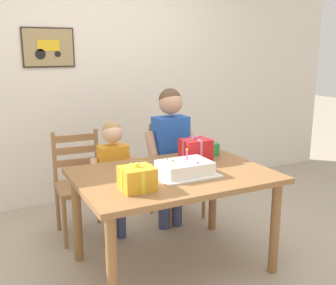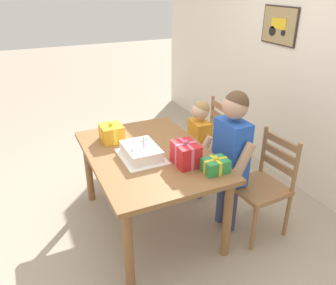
# 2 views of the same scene
# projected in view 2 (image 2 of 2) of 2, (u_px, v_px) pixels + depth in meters

# --- Properties ---
(ground_plane) EXTENTS (20.00, 20.00, 0.00)m
(ground_plane) POSITION_uv_depth(u_px,v_px,m) (151.00, 223.00, 3.21)
(ground_plane) COLOR tan
(back_wall) EXTENTS (6.40, 0.11, 2.60)m
(back_wall) POSITION_uv_depth(u_px,v_px,m) (315.00, 68.00, 3.31)
(back_wall) COLOR silver
(back_wall) RESTS_ON ground
(dining_table) EXTENTS (1.41, 0.99, 0.75)m
(dining_table) POSITION_uv_depth(u_px,v_px,m) (149.00, 163.00, 2.92)
(dining_table) COLOR olive
(dining_table) RESTS_ON ground
(birthday_cake) EXTENTS (0.44, 0.34, 0.19)m
(birthday_cake) POSITION_uv_depth(u_px,v_px,m) (141.00, 152.00, 2.79)
(birthday_cake) COLOR white
(birthday_cake) RESTS_ON dining_table
(gift_box_red_large) EXTENTS (0.15, 0.20, 0.14)m
(gift_box_red_large) POSITION_uv_depth(u_px,v_px,m) (215.00, 165.00, 2.58)
(gift_box_red_large) COLOR #2D8E42
(gift_box_red_large) RESTS_ON dining_table
(gift_box_beside_cake) EXTENTS (0.21, 0.20, 0.19)m
(gift_box_beside_cake) POSITION_uv_depth(u_px,v_px,m) (112.00, 133.00, 3.07)
(gift_box_beside_cake) COLOR gold
(gift_box_beside_cake) RESTS_ON dining_table
(gift_box_corner_small) EXTENTS (0.24, 0.18, 0.22)m
(gift_box_corner_small) POSITION_uv_depth(u_px,v_px,m) (186.00, 154.00, 2.67)
(gift_box_corner_small) COLOR red
(gift_box_corner_small) RESTS_ON dining_table
(chair_left) EXTENTS (0.44, 0.44, 0.92)m
(chair_left) POSITION_uv_depth(u_px,v_px,m) (207.00, 142.00, 3.72)
(chair_left) COLOR #996B42
(chair_left) RESTS_ON ground
(chair_right) EXTENTS (0.45, 0.45, 0.92)m
(chair_right) POSITION_uv_depth(u_px,v_px,m) (263.00, 185.00, 2.95)
(chair_right) COLOR #996B42
(chair_right) RESTS_ON ground
(child_older) EXTENTS (0.47, 0.27, 1.30)m
(child_older) POSITION_uv_depth(u_px,v_px,m) (231.00, 149.00, 2.86)
(child_older) COLOR #38426B
(child_older) RESTS_ON ground
(child_younger) EXTENTS (0.39, 0.22, 1.05)m
(child_younger) POSITION_uv_depth(u_px,v_px,m) (199.00, 140.00, 3.37)
(child_younger) COLOR #38426B
(child_younger) RESTS_ON ground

